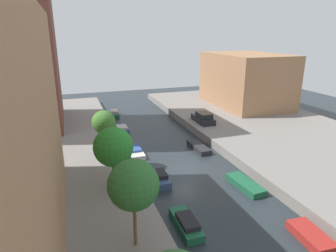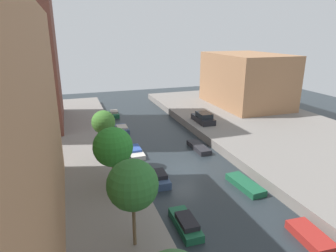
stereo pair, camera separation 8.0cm
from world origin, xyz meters
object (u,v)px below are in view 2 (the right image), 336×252
(moored_boat_left_5, at_px, (114,114))
(moored_boat_right_2, at_px, (245,185))
(low_block_right, at_px, (246,80))
(moored_boat_left_4, at_px, (122,129))
(moored_boat_left_2, at_px, (158,178))
(street_tree_2, at_px, (113,147))
(parked_car, at_px, (203,118))
(street_tree_3, at_px, (103,123))
(moored_boat_left_1, at_px, (186,223))
(moored_boat_right_3, at_px, (199,147))
(moored_boat_left_3, at_px, (135,151))
(apartment_tower_far, at_px, (10,29))
(street_tree_1, at_px, (133,185))
(moored_boat_right_1, at_px, (311,236))

(moored_boat_left_5, bearing_deg, moored_boat_right_2, -74.92)
(low_block_right, bearing_deg, moored_boat_left_4, -167.94)
(moored_boat_left_2, distance_m, moored_boat_left_5, 23.04)
(street_tree_2, bearing_deg, parked_car, 43.98)
(moored_boat_right_2, bearing_deg, low_block_right, 57.64)
(street_tree_3, distance_m, parked_car, 16.62)
(street_tree_2, bearing_deg, street_tree_3, 90.00)
(moored_boat_left_1, bearing_deg, parked_car, 61.62)
(moored_boat_right_3, bearing_deg, moored_boat_left_3, 171.63)
(parked_car, distance_m, moored_boat_left_1, 21.81)
(low_block_right, height_order, parked_car, low_block_right)
(apartment_tower_far, bearing_deg, street_tree_2, -66.77)
(street_tree_2, distance_m, moored_boat_left_1, 7.78)
(street_tree_2, relative_size, moored_boat_left_2, 1.56)
(street_tree_1, height_order, street_tree_3, street_tree_1)
(moored_boat_left_2, bearing_deg, low_block_right, 42.66)
(moored_boat_right_1, distance_m, moored_boat_right_3, 16.32)
(parked_car, bearing_deg, moored_boat_right_1, -98.11)
(moored_boat_left_3, bearing_deg, moored_boat_right_3, -8.37)
(low_block_right, xyz_separation_m, street_tree_2, (-25.19, -20.79, -0.86))
(moored_boat_right_2, bearing_deg, apartment_tower_far, 131.02)
(low_block_right, relative_size, moored_boat_right_2, 3.61)
(apartment_tower_far, height_order, moored_boat_right_3, apartment_tower_far)
(moored_boat_left_1, xyz_separation_m, moored_boat_right_1, (7.09, -3.71, -0.09))
(parked_car, relative_size, moored_boat_left_3, 1.12)
(street_tree_3, xyz_separation_m, moored_boat_right_3, (10.55, 1.51, -4.39))
(moored_boat_left_5, height_order, moored_boat_right_2, moored_boat_left_5)
(street_tree_1, relative_size, moored_boat_right_1, 1.64)
(moored_boat_right_1, bearing_deg, moored_boat_left_2, 123.90)
(street_tree_1, xyz_separation_m, moored_boat_left_4, (3.41, 23.23, -4.44))
(low_block_right, xyz_separation_m, street_tree_3, (-25.19, -15.17, -0.56))
(street_tree_1, height_order, moored_boat_left_1, street_tree_1)
(apartment_tower_far, bearing_deg, moored_boat_right_3, -34.66)
(moored_boat_left_5, xyz_separation_m, moored_boat_right_2, (7.07, -26.23, -0.10))
(parked_car, distance_m, moored_boat_left_5, 14.94)
(moored_boat_left_3, xyz_separation_m, moored_boat_left_5, (0.30, 16.06, 0.06))
(low_block_right, xyz_separation_m, moored_boat_right_2, (-14.43, -22.77, -4.95))
(moored_boat_left_3, bearing_deg, moored_boat_left_2, -85.49)
(moored_boat_left_5, xyz_separation_m, moored_boat_right_3, (6.86, -17.12, -0.09))
(street_tree_3, bearing_deg, street_tree_2, -90.00)
(street_tree_1, distance_m, moored_boat_right_2, 12.76)
(apartment_tower_far, bearing_deg, moored_boat_left_2, -56.55)
(parked_car, distance_m, moored_boat_left_3, 12.19)
(street_tree_2, xyz_separation_m, moored_boat_left_3, (3.40, 8.19, -4.05))
(street_tree_3, relative_size, moored_boat_left_1, 1.32)
(moored_boat_left_2, bearing_deg, moored_boat_left_1, -90.90)
(parked_car, xyz_separation_m, moored_boat_left_5, (-10.50, 10.56, -1.22))
(low_block_right, height_order, moored_boat_left_5, low_block_right)
(street_tree_1, distance_m, moored_boat_right_1, 12.02)
(apartment_tower_far, height_order, parked_car, apartment_tower_far)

